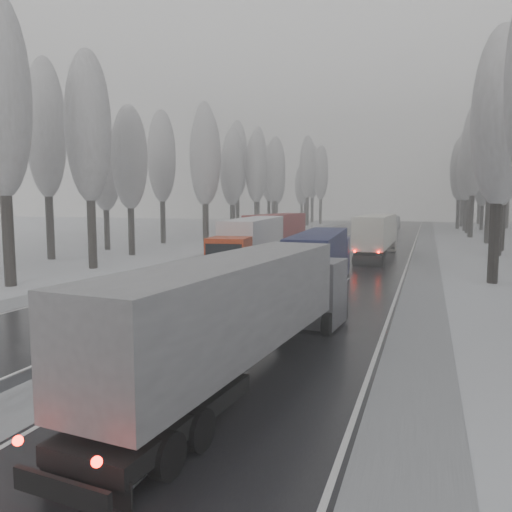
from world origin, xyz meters
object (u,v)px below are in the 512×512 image
Objects in this scene: box_truck_distant at (393,222)px; truck_red_red at (273,230)px; truck_blue_box at (322,257)px; truck_red_white at (252,241)px; truck_cream_box at (377,233)px; truck_grey_tarp at (249,306)px.

box_truck_distant is 49.57m from truck_red_red.
truck_blue_box is 0.89× the size of truck_red_white.
truck_cream_box reaches higher than truck_blue_box.
box_truck_distant is at bearing 92.91° from truck_cream_box.
truck_blue_box is 24.97m from truck_red_red.
truck_grey_tarp reaches higher than truck_blue_box.
truck_red_red is at bearing 162.55° from truck_cream_box.
truck_cream_box is 12.16m from truck_red_red.
truck_blue_box is 19.08m from truck_cream_box.
truck_cream_box is at bearing 93.89° from truck_grey_tarp.
truck_grey_tarp is at bearing -90.29° from truck_cream_box.
truck_blue_box is 71.46m from box_truck_distant.
truck_blue_box is at bearing -87.57° from box_truck_distant.
truck_blue_box is (-0.83, 15.10, -0.10)m from truck_grey_tarp.
truck_grey_tarp is 15.12m from truck_blue_box.
truck_red_white is at bearing 131.79° from truck_blue_box.
truck_red_white is (-6.14, -64.98, 1.08)m from box_truck_distant.
truck_red_white is (-6.76, 6.47, 0.27)m from truck_blue_box.
truck_grey_tarp is 86.56m from box_truck_distant.
truck_grey_tarp is 0.93× the size of truck_red_white.
truck_grey_tarp is at bearing -91.32° from truck_blue_box.
truck_grey_tarp is 1.05× the size of truck_blue_box.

